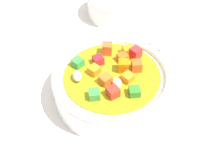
# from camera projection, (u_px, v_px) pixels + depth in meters

# --- Properties ---
(ground_plane) EXTENTS (1.40, 1.40, 0.02)m
(ground_plane) POSITION_uv_depth(u_px,v_px,m) (112.00, 99.00, 0.46)
(ground_plane) COLOR silver
(soup_bowl_main) EXTENTS (0.19, 0.19, 0.07)m
(soup_bowl_main) POSITION_uv_depth(u_px,v_px,m) (112.00, 83.00, 0.43)
(soup_bowl_main) COLOR white
(soup_bowl_main) RESTS_ON ground_plane
(spoon) EXTENTS (0.20, 0.10, 0.01)m
(spoon) POSITION_uv_depth(u_px,v_px,m) (184.00, 64.00, 0.50)
(spoon) COLOR silver
(spoon) RESTS_ON ground_plane
(side_bowl_small) EXTENTS (0.14, 0.14, 0.05)m
(side_bowl_small) POSITION_uv_depth(u_px,v_px,m) (116.00, 4.00, 0.61)
(side_bowl_small) COLOR white
(side_bowl_small) RESTS_ON ground_plane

